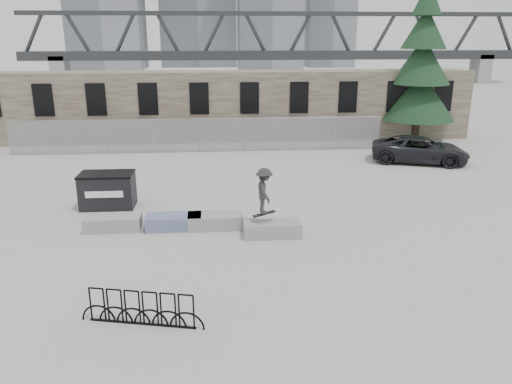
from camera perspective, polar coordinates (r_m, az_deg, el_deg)
The scene contains 13 objects.
ground at distance 18.42m, azimuth -7.37°, elevation -4.18°, with size 120.00×120.00×0.00m, color #A2A29D.
stone_wall at distance 33.66m, azimuth -6.41°, elevation 9.74°, with size 36.00×2.58×4.50m.
chainlink_fence at distance 30.17m, azimuth -6.50°, elevation 6.48°, with size 22.06×0.06×2.02m.
planter_far_left at distance 18.82m, azimuth -16.02°, elevation -3.35°, with size 2.00×0.90×0.52m.
planter_center_left at distance 18.44m, azimuth -9.37°, elevation -3.31°, with size 2.00×0.90×0.52m.
planter_center_right at distance 18.34m, azimuth -4.66°, elevation -3.25°, with size 2.00×0.90×0.52m.
planter_offset at distance 17.57m, azimuth 1.87°, elevation -4.15°, with size 2.00×0.90×0.52m.
dumpster at distance 21.20m, azimuth -16.59°, elevation 0.22°, with size 2.19×1.35×1.43m.
bike_rack at distance 12.71m, azimuth -12.97°, elevation -12.86°, with size 3.07×0.76×0.90m.
spruce_tree at distance 34.84m, azimuth 18.36°, elevation 13.23°, with size 4.75×4.75×11.50m.
truss_bridge at distance 72.72m, azimuth 2.49°, elevation 15.47°, with size 70.00×3.00×9.80m.
suv at distance 29.02m, azimuth 18.23°, elevation 4.63°, with size 2.39×5.19×1.44m, color black.
skateboarder at distance 17.11m, azimuth 0.95°, elevation 0.12°, with size 0.81×1.12×1.74m.
Camera 1 is at (0.94, -17.10, 6.78)m, focal length 35.00 mm.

